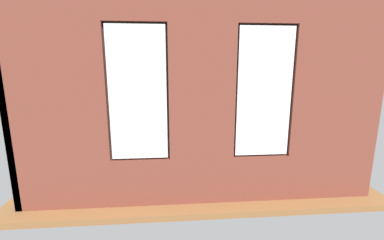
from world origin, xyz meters
TOP-DOWN VIEW (x-y plane):
  - ground_plane at (0.00, 0.00)m, footprint 6.23×5.73m
  - brick_wall_with_windows at (0.00, 2.48)m, footprint 5.63×0.30m
  - white_wall_right at (2.77, 0.20)m, footprint 0.10×4.73m
  - couch_by_window at (0.50, 1.83)m, footprint 1.80×0.87m
  - couch_left at (-2.12, 0.76)m, footprint 0.93×1.91m
  - coffee_table at (-0.09, -0.14)m, footprint 1.21×0.71m
  - cup_ceramic at (-0.18, -0.03)m, footprint 0.08×0.08m
  - candle_jar at (0.06, -0.23)m, footprint 0.08×0.08m
  - table_plant_small at (-0.09, -0.14)m, footprint 0.14×0.14m
  - remote_gray at (-0.43, -0.26)m, footprint 0.06×0.17m
  - media_console at (2.47, 0.16)m, footprint 1.05×0.42m
  - tv_flatscreen at (2.47, 0.15)m, footprint 1.11×0.20m
  - papasan_chair at (0.35, -1.55)m, footprint 1.01×1.01m
  - potted_plant_corner_far_left at (-2.26, 1.95)m, footprint 0.86×0.92m
  - potted_plant_between_couches at (-0.85, 1.77)m, footprint 1.20×1.03m
  - potted_plant_mid_room_small at (-0.63, -0.96)m, footprint 0.33×0.33m
  - potted_plant_by_left_couch at (-1.72, -0.63)m, footprint 0.36×0.36m
  - potted_plant_foreground_right at (2.16, -1.81)m, footprint 0.75×0.79m

SIDE VIEW (x-z plane):
  - ground_plane at x=0.00m, z-range -0.10..0.00m
  - media_console at x=2.47m, z-range 0.00..0.45m
  - potted_plant_mid_room_small at x=-0.63m, z-range 0.07..0.56m
  - couch_left at x=-2.12m, z-range -0.07..0.73m
  - couch_by_window at x=0.50m, z-range -0.07..0.73m
  - potted_plant_by_left_couch at x=-1.72m, z-range 0.09..0.58m
  - coffee_table at x=-0.09m, z-range 0.15..0.56m
  - remote_gray at x=-0.43m, z-range 0.41..0.43m
  - papasan_chair at x=0.35m, z-range 0.10..0.76m
  - cup_ceramic at x=-0.18m, z-range 0.41..0.50m
  - candle_jar at x=0.06m, z-range 0.41..0.53m
  - table_plant_small at x=-0.09m, z-range 0.41..0.62m
  - potted_plant_foreground_right at x=2.16m, z-range 0.03..1.31m
  - tv_flatscreen at x=2.47m, z-range 0.45..1.25m
  - potted_plant_corner_far_left at x=-2.26m, z-range 0.17..1.62m
  - potted_plant_between_couches at x=-0.85m, z-range 0.13..1.70m
  - brick_wall_with_windows at x=0.00m, z-range -0.03..3.16m
  - white_wall_right at x=2.77m, z-range 0.00..3.19m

